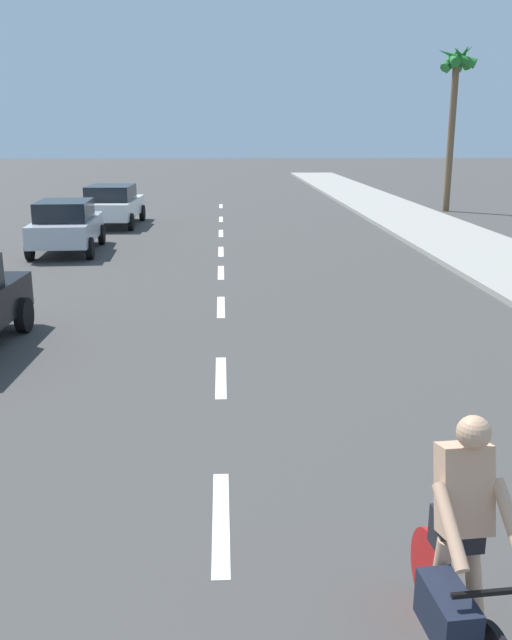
# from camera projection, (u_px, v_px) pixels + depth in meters

# --- Properties ---
(ground_plane) EXTENTS (160.00, 160.00, 0.00)m
(ground_plane) POSITION_uv_depth(u_px,v_px,m) (221.00, 266.00, 18.72)
(ground_plane) COLOR #423F3D
(sidewalk_strip) EXTENTS (3.60, 80.00, 0.14)m
(sidewalk_strip) POSITION_uv_depth(u_px,v_px,m) (477.00, 249.00, 21.01)
(sidewalk_strip) COLOR #9E998E
(sidewalk_strip) RESTS_ON ground
(lane_stripe_2) EXTENTS (0.16, 1.80, 0.01)m
(lane_stripe_2) POSITION_uv_depth(u_px,v_px,m) (221.00, 520.00, 6.46)
(lane_stripe_2) COLOR white
(lane_stripe_2) RESTS_ON ground
(lane_stripe_3) EXTENTS (0.16, 1.80, 0.01)m
(lane_stripe_3) POSITION_uv_depth(u_px,v_px,m) (221.00, 377.00, 10.25)
(lane_stripe_3) COLOR white
(lane_stripe_3) RESTS_ON ground
(lane_stripe_4) EXTENTS (0.16, 1.80, 0.01)m
(lane_stripe_4) POSITION_uv_depth(u_px,v_px,m) (221.00, 307.00, 14.35)
(lane_stripe_4) COLOR white
(lane_stripe_4) RESTS_ON ground
(lane_stripe_5) EXTENTS (0.16, 1.80, 0.01)m
(lane_stripe_5) POSITION_uv_depth(u_px,v_px,m) (221.00, 272.00, 17.86)
(lane_stripe_5) COLOR white
(lane_stripe_5) RESTS_ON ground
(lane_stripe_6) EXTENTS (0.16, 1.80, 0.01)m
(lane_stripe_6) POSITION_uv_depth(u_px,v_px,m) (221.00, 251.00, 20.99)
(lane_stripe_6) COLOR white
(lane_stripe_6) RESTS_ON ground
(lane_stripe_7) EXTENTS (0.16, 1.80, 0.01)m
(lane_stripe_7) POSITION_uv_depth(u_px,v_px,m) (221.00, 233.00, 24.77)
(lane_stripe_7) COLOR white
(lane_stripe_7) RESTS_ON ground
(lane_stripe_8) EXTENTS (0.16, 1.80, 0.01)m
(lane_stripe_8) POSITION_uv_depth(u_px,v_px,m) (221.00, 219.00, 28.76)
(lane_stripe_8) COLOR white
(lane_stripe_8) RESTS_ON ground
(lane_stripe_9) EXTENTS (0.16, 1.80, 0.01)m
(lane_stripe_9) POSITION_uv_depth(u_px,v_px,m) (221.00, 206.00, 33.83)
(lane_stripe_9) COLOR white
(lane_stripe_9) RESTS_ON ground
(cyclist) EXTENTS (0.65, 1.71, 1.82)m
(cyclist) POSITION_uv_depth(u_px,v_px,m) (459.00, 559.00, 4.50)
(cyclist) COLOR black
(cyclist) RESTS_ON ground
(parked_car_silver) EXTENTS (2.03, 4.11, 1.57)m
(parked_car_silver) POSITION_uv_depth(u_px,v_px,m) (66.00, 225.00, 20.69)
(parked_car_silver) COLOR #B7BABF
(parked_car_silver) RESTS_ON ground
(parked_car_white) EXTENTS (2.14, 4.46, 1.57)m
(parked_car_white) POSITION_uv_depth(u_px,v_px,m) (112.00, 204.00, 26.62)
(parked_car_white) COLOR white
(parked_car_white) RESTS_ON ground
(palm_tree_distant) EXTENTS (1.81, 1.78, 7.39)m
(palm_tree_distant) POSITION_uv_depth(u_px,v_px,m) (456.00, 78.00, 30.16)
(palm_tree_distant) COLOR brown
(palm_tree_distant) RESTS_ON ground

